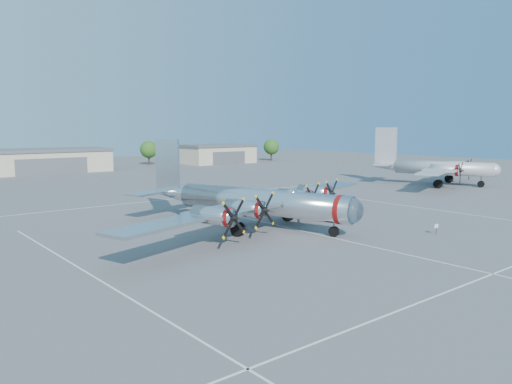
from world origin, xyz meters
TOP-DOWN VIEW (x-y plane):
  - ground at (0.00, 0.00)m, footprint 260.00×260.00m
  - parking_lines at (0.00, -1.75)m, footprint 60.00×50.08m
  - hangar_center at (0.00, 81.96)m, footprint 28.60×14.60m
  - hangar_east at (48.00, 81.96)m, footprint 20.60×14.60m
  - tree_east at (30.00, 88.00)m, footprint 4.80×4.80m
  - tree_far_east at (68.00, 80.00)m, footprint 4.80×4.80m
  - main_bomber_b29 at (-2.35, 2.32)m, footprint 46.64×38.18m
  - twin_engine_east at (47.02, 10.70)m, footprint 38.39×32.94m
  - info_placard at (8.91, -12.25)m, footprint 0.53×0.08m

SIDE VIEW (x-z plane):
  - ground at x=0.00m, z-range 0.00..0.00m
  - main_bomber_b29 at x=-2.35m, z-range -4.46..4.46m
  - twin_engine_east at x=47.02m, z-range -5.13..5.13m
  - parking_lines at x=0.00m, z-range 0.00..0.01m
  - info_placard at x=8.91m, z-range 0.20..1.21m
  - hangar_center at x=0.00m, z-range 0.01..5.41m
  - hangar_east at x=48.00m, z-range 0.01..5.41m
  - tree_east at x=30.00m, z-range 0.90..7.54m
  - tree_far_east at x=68.00m, z-range 0.90..7.54m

